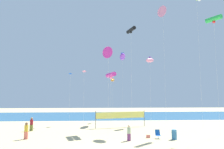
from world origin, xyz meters
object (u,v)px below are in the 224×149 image
Objects in this scene: folding_beach_chair at (158,134)px; volleyball_net at (121,116)px; kite_pink_delta at (163,12)px; beach_handbag at (148,136)px; kite_magenta_delta at (108,53)px; beachgoer_maroon_shirt at (31,124)px; kite_pink_inflatable at (150,60)px; kite_magenta_tube at (111,75)px; kite_blue_diamond at (70,74)px; kite_orange_inflatable at (113,80)px; kite_green_tube at (214,19)px; beachgoer_sage_shirt at (129,132)px; kite_violet_inflatable at (123,57)px; kite_pink_diamond at (84,72)px; beachgoer_mustard_shirt at (26,130)px; trash_barrel at (174,135)px; kite_black_tube at (131,30)px.

folding_beach_chair is 0.12× the size of volleyball_net.
beach_handbag is at bearing -122.08° from kite_pink_delta.
beach_handbag is at bearing -0.58° from kite_magenta_delta.
beachgoer_maroon_shirt is 0.16× the size of kite_pink_inflatable.
kite_magenta_tube is 9.37m from kite_blue_diamond.
kite_orange_inflatable is 19.22m from kite_green_tube.
kite_magenta_delta is 0.91× the size of kite_pink_inflatable.
beachgoer_sage_shirt is 0.16× the size of kite_magenta_delta.
kite_green_tube is at bearing 4.68° from kite_magenta_delta.
beach_handbag is 17.34m from kite_violet_inflatable.
kite_pink_delta is at bearing 75.47° from folding_beach_chair.
kite_violet_inflatable is (3.09, 13.02, 2.18)m from kite_magenta_delta.
kite_pink_diamond is 11.22m from kite_pink_inflatable.
beachgoer_sage_shirt is at bearing -57.00° from kite_blue_diamond.
kite_magenta_tube is at bearing 167.88° from kite_green_tube.
beachgoer_maroon_shirt is at bearing -28.13° from beachgoer_mustard_shirt.
kite_pink_diamond is at bearing 145.06° from beachgoer_sage_shirt.
trash_barrel is at bearing -13.22° from folding_beach_chair.
beachgoer_mustard_shirt is 1.11× the size of beachgoer_sage_shirt.
kite_magenta_delta is at bearing -106.01° from volleyball_net.
beachgoer_maroon_shirt is 4.37× the size of beach_handbag.
beachgoer_mustard_shirt is 1.00× the size of beachgoer_maroon_shirt.
kite_pink_delta is (-4.46, 5.78, 3.35)m from kite_green_tube.
folding_beach_chair is (13.93, -0.37, -0.46)m from beachgoer_mustard_shirt.
beachgoer_sage_shirt is 8.82m from kite_magenta_delta.
kite_orange_inflatable is at bearing 124.37° from beachgoer_sage_shirt.
kite_blue_diamond is at bearing 152.93° from kite_green_tube.
kite_pink_diamond is 0.82× the size of kite_pink_inflatable.
kite_orange_inflatable is 4.75m from kite_violet_inflatable.
kite_green_tube is 1.60× the size of kite_pink_diamond.
kite_pink_inflatable is at bearing -39.97° from kite_orange_inflatable.
kite_green_tube is 11.26m from kite_pink_inflatable.
beachgoer_mustard_shirt is 19.41m from kite_black_tube.
trash_barrel is at bearing -51.42° from kite_pink_diamond.
kite_magenta_delta is 13.56m from kite_violet_inflatable.
kite_blue_diamond is at bearing -150.10° from kite_orange_inflatable.
kite_magenta_delta is at bearing -61.72° from kite_blue_diamond.
kite_blue_diamond is (4.01, 5.62, 7.08)m from beachgoer_maroon_shirt.
kite_pink_delta reaches higher than beachgoer_mustard_shirt.
kite_black_tube is (1.52, -0.68, 12.69)m from volleyball_net.
kite_pink_inflatable is (2.92, 10.02, 10.19)m from beach_handbag.
kite_pink_diamond is (-5.05, -2.73, 1.18)m from kite_orange_inflatable.
kite_pink_delta reaches higher than kite_blue_diamond.
kite_pink_inflatable is (5.20, 11.29, 9.52)m from beachgoer_sage_shirt.
kite_violet_inflatable reaches higher than volleyball_net.
kite_violet_inflatable reaches higher than kite_pink_diamond.
kite_pink_diamond is at bearing 144.06° from kite_black_tube.
kite_blue_diamond is at bearing 155.16° from beachgoer_sage_shirt.
folding_beach_chair is at bearing -40.47° from kite_magenta_tube.
kite_orange_inflatable reaches higher than beachgoer_sage_shirt.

